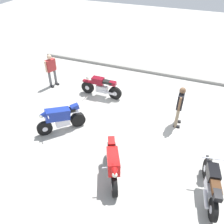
{
  "coord_description": "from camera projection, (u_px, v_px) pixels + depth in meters",
  "views": [
    {
      "loc": [
        2.18,
        -7.58,
        6.35
      ],
      "look_at": [
        -0.49,
        -0.65,
        0.75
      ],
      "focal_mm": 37.84,
      "sensor_mm": 36.0,
      "label": 1
    }
  ],
  "objects": [
    {
      "name": "ground_plane",
      "position": [
        128.0,
        120.0,
        10.1
      ],
      "size": [
        40.0,
        40.0,
        0.0
      ],
      "primitive_type": "plane",
      "color": "#ADAAA3"
    },
    {
      "name": "curb_edge",
      "position": [
        153.0,
        72.0,
        13.48
      ],
      "size": [
        14.0,
        0.3,
        0.15
      ],
      "primitive_type": "cube",
      "color": "gray",
      "rests_on": "ground"
    },
    {
      "name": "motorcycle_black_cruiser",
      "position": [
        211.0,
        184.0,
        6.89
      ],
      "size": [
        0.7,
        2.08,
        1.09
      ],
      "rotation": [
        0.0,
        0.0,
        1.74
      ],
      "color": "black",
      "rests_on": "ground"
    },
    {
      "name": "motorcycle_red_sportbike",
      "position": [
        113.0,
        163.0,
        7.42
      ],
      "size": [
        1.05,
        1.85,
        1.14
      ],
      "rotation": [
        0.0,
        0.0,
        5.15
      ],
      "color": "black",
      "rests_on": "ground"
    },
    {
      "name": "motorcycle_maroon_cruiser",
      "position": [
        101.0,
        87.0,
        11.29
      ],
      "size": [
        2.09,
        0.7,
        1.09
      ],
      "rotation": [
        0.0,
        0.0,
        3.13
      ],
      "color": "black",
      "rests_on": "ground"
    },
    {
      "name": "motorcycle_blue_sportbike",
      "position": [
        60.0,
        118.0,
        9.25
      ],
      "size": [
        1.51,
        1.52,
        1.14
      ],
      "rotation": [
        0.0,
        0.0,
        3.93
      ],
      "color": "black",
      "rests_on": "ground"
    },
    {
      "name": "person_in_black_shirt",
      "position": [
        180.0,
        104.0,
        9.25
      ],
      "size": [
        0.31,
        0.68,
        1.77
      ],
      "rotation": [
        0.0,
        0.0,
        0.02
      ],
      "color": "gray",
      "rests_on": "ground"
    },
    {
      "name": "person_in_red_shirt",
      "position": [
        51.0,
        68.0,
        11.83
      ],
      "size": [
        0.44,
        0.65,
        1.7
      ],
      "rotation": [
        0.0,
        0.0,
        5.93
      ],
      "color": "#59595B",
      "rests_on": "ground"
    }
  ]
}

